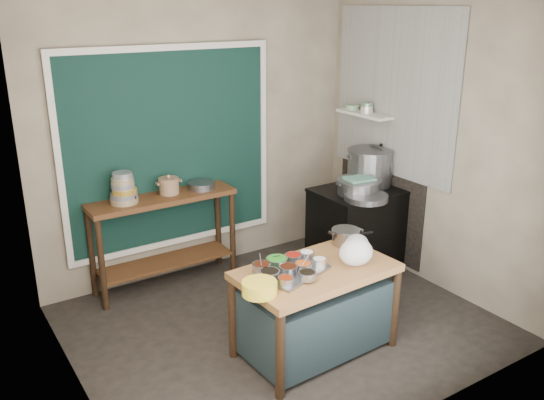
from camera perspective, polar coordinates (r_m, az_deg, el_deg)
floor at (r=5.28m, az=0.95°, el=-12.27°), size 3.50×3.00×0.02m
back_wall at (r=5.98m, az=-7.11°, el=5.99°), size 3.50×0.02×2.80m
left_wall at (r=4.04m, az=-20.12°, el=-1.47°), size 0.02×3.00×2.80m
right_wall at (r=5.84m, az=15.57°, el=5.14°), size 0.02×3.00×2.80m
curtain_panel at (r=5.81m, az=-10.02°, el=4.97°), size 2.10×0.02×1.90m
curtain_frame at (r=5.80m, az=-9.98°, el=4.95°), size 2.22×0.03×2.02m
tile_panel at (r=6.11m, az=11.92°, el=10.32°), size 0.02×1.70×1.70m
soot_patch at (r=6.45m, az=10.65°, el=0.32°), size 0.01×1.30×1.30m
wall_shelf at (r=6.29m, az=9.16°, el=8.42°), size 0.22×0.70×0.03m
prep_table at (r=4.75m, az=4.29°, el=-10.83°), size 1.28×0.77×0.75m
back_counter at (r=5.85m, az=-10.59°, el=-4.03°), size 1.45×0.40×0.95m
stove_block at (r=6.23m, az=8.50°, el=-2.95°), size 0.90×0.68×0.85m
stove_top at (r=6.08m, az=8.70°, el=0.90°), size 0.92×0.69×0.03m
condiment_tray at (r=4.48m, az=1.89°, el=-7.11°), size 0.63×0.53×0.02m
condiment_bowls at (r=4.46m, az=1.54°, el=-6.63°), size 0.59×0.46×0.07m
yellow_basin at (r=4.16m, az=-1.25°, el=-8.70°), size 0.29×0.29×0.10m
saucepan at (r=5.01m, az=7.31°, el=-3.63°), size 0.31×0.31×0.14m
plastic_bag_a at (r=4.62m, az=8.31°, el=-5.14°), size 0.36×0.34×0.21m
plastic_bag_b at (r=4.85m, az=8.38°, el=-4.31°), size 0.24×0.21×0.16m
bowl_stack at (r=5.53m, az=-14.50°, el=0.99°), size 0.26×0.26×0.30m
utensil_cup at (r=5.53m, az=-13.93°, el=0.09°), size 0.16×0.16×0.08m
ceramic_crock at (r=5.72m, az=-10.16°, el=1.29°), size 0.22×0.22×0.14m
wide_bowl at (r=5.84m, az=-7.01°, el=1.45°), size 0.30×0.30×0.07m
stock_pot at (r=6.19m, az=9.63°, el=3.21°), size 0.59×0.59×0.39m
pot_lid at (r=6.27m, az=10.49°, el=3.55°), size 0.14×0.44×0.43m
steamer at (r=5.91m, az=8.60°, el=1.31°), size 0.55×0.55×0.15m
green_cloth at (r=5.89m, az=8.64°, el=2.11°), size 0.31×0.25×0.02m
shallow_pan at (r=5.75m, az=9.31°, el=0.27°), size 0.55×0.55×0.06m
shelf_bowl_stack at (r=6.26m, az=9.42°, el=8.96°), size 0.14×0.14×0.11m
shelf_bowl_green at (r=6.44m, az=7.96°, el=9.09°), size 0.19×0.19×0.05m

